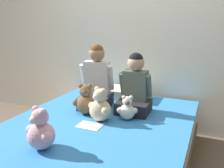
{
  "coord_description": "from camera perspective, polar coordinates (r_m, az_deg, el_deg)",
  "views": [
    {
      "loc": [
        0.89,
        -1.76,
        1.27
      ],
      "look_at": [
        0.0,
        0.3,
        0.71
      ],
      "focal_mm": 38.0,
      "sensor_mm": 36.0,
      "label": 1
    }
  ],
  "objects": [
    {
      "name": "ground_plane",
      "position": [
        2.35,
        -3.11,
        -18.85
      ],
      "size": [
        14.0,
        14.0,
        0.0
      ],
      "primitive_type": "plane",
      "color": "brown"
    },
    {
      "name": "wall_behind_bed",
      "position": [
        2.96,
        6.0,
        13.5
      ],
      "size": [
        8.0,
        0.06,
        2.5
      ],
      "color": "silver",
      "rests_on": "ground_plane"
    },
    {
      "name": "bed",
      "position": [
        2.24,
        -3.18,
        -14.24
      ],
      "size": [
        1.58,
        1.95,
        0.43
      ],
      "color": "brown",
      "rests_on": "ground_plane"
    },
    {
      "name": "child_on_left",
      "position": [
        2.48,
        -3.73,
        0.54
      ],
      "size": [
        0.37,
        0.4,
        0.65
      ],
      "rotation": [
        0.0,
        0.0,
        0.16
      ],
      "color": "#282D47",
      "rests_on": "bed"
    },
    {
      "name": "child_on_right",
      "position": [
        2.32,
        5.51,
        -0.93
      ],
      "size": [
        0.33,
        0.31,
        0.59
      ],
      "rotation": [
        0.0,
        0.0,
        0.04
      ],
      "color": "black",
      "rests_on": "bed"
    },
    {
      "name": "teddy_bear_held_by_left_child",
      "position": [
        2.3,
        -6.38,
        -4.15
      ],
      "size": [
        0.24,
        0.19,
        0.3
      ],
      "rotation": [
        0.0,
        0.0,
        0.33
      ],
      "color": "brown",
      "rests_on": "bed"
    },
    {
      "name": "teddy_bear_held_by_right_child",
      "position": [
        2.17,
        3.66,
        -6.12
      ],
      "size": [
        0.18,
        0.14,
        0.23
      ],
      "rotation": [
        0.0,
        0.0,
        0.39
      ],
      "color": "silver",
      "rests_on": "bed"
    },
    {
      "name": "teddy_bear_between_children",
      "position": [
        2.12,
        -2.85,
        -5.54
      ],
      "size": [
        0.24,
        0.2,
        0.31
      ],
      "rotation": [
        0.0,
        0.0,
        -0.43
      ],
      "color": "#D1B78E",
      "rests_on": "bed"
    },
    {
      "name": "teddy_bear_at_foot_of_bed",
      "position": [
        1.73,
        -16.77,
        -10.88
      ],
      "size": [
        0.25,
        0.19,
        0.31
      ],
      "rotation": [
        0.0,
        0.0,
        -0.27
      ],
      "color": "#DBA3B2",
      "rests_on": "bed"
    },
    {
      "name": "pillow_at_headboard",
      "position": [
        2.8,
        3.87,
        -2.3
      ],
      "size": [
        0.48,
        0.33,
        0.11
      ],
      "color": "beige",
      "rests_on": "bed"
    },
    {
      "name": "sign_card",
      "position": [
        2.07,
        -5.37,
        -9.95
      ],
      "size": [
        0.21,
        0.15,
        0.0
      ],
      "color": "white",
      "rests_on": "bed"
    }
  ]
}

